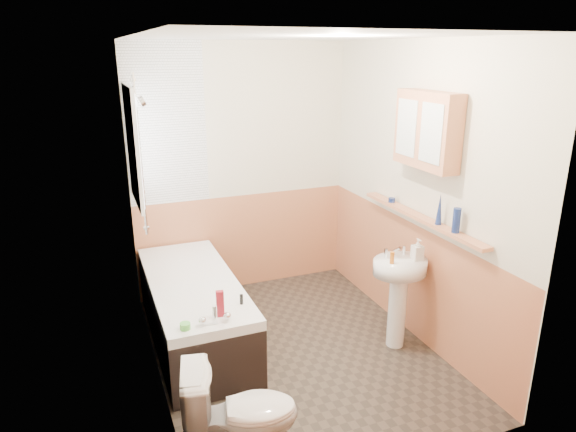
% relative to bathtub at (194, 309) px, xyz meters
% --- Properties ---
extents(floor, '(2.80, 2.80, 0.00)m').
position_rel_bathtub_xyz_m(floor, '(0.73, -0.49, -0.30)').
color(floor, '#2B241E').
rests_on(floor, ground).
extents(ceiling, '(2.80, 2.80, 0.00)m').
position_rel_bathtub_xyz_m(ceiling, '(0.73, -0.49, 2.20)').
color(ceiling, white).
rests_on(ceiling, ground).
extents(wall_back, '(2.20, 0.02, 2.50)m').
position_rel_bathtub_xyz_m(wall_back, '(0.73, 0.92, 0.95)').
color(wall_back, beige).
rests_on(wall_back, ground).
extents(wall_front, '(2.20, 0.02, 2.50)m').
position_rel_bathtub_xyz_m(wall_front, '(0.73, -1.90, 0.95)').
color(wall_front, beige).
rests_on(wall_front, ground).
extents(wall_left, '(0.02, 2.80, 2.50)m').
position_rel_bathtub_xyz_m(wall_left, '(-0.38, -0.49, 0.95)').
color(wall_left, beige).
rests_on(wall_left, ground).
extents(wall_right, '(0.02, 2.80, 2.50)m').
position_rel_bathtub_xyz_m(wall_right, '(1.84, -0.49, 0.95)').
color(wall_right, beige).
rests_on(wall_right, ground).
extents(wainscot_right, '(0.01, 2.80, 1.00)m').
position_rel_bathtub_xyz_m(wainscot_right, '(1.82, -0.49, 0.20)').
color(wainscot_right, '#CC7E53').
rests_on(wainscot_right, wall_right).
extents(wainscot_front, '(2.20, 0.01, 1.00)m').
position_rel_bathtub_xyz_m(wainscot_front, '(0.73, -1.88, 0.20)').
color(wainscot_front, '#CC7E53').
rests_on(wainscot_front, wall_front).
extents(wainscot_back, '(2.20, 0.01, 1.00)m').
position_rel_bathtub_xyz_m(wainscot_back, '(0.73, 0.90, 0.20)').
color(wainscot_back, '#CC7E53').
rests_on(wainscot_back, wall_back).
extents(tile_cladding_left, '(0.01, 2.80, 2.50)m').
position_rel_bathtub_xyz_m(tile_cladding_left, '(-0.36, -0.49, 0.95)').
color(tile_cladding_left, white).
rests_on(tile_cladding_left, wall_left).
extents(tile_return_back, '(0.75, 0.01, 1.50)m').
position_rel_bathtub_xyz_m(tile_return_back, '(0.01, 0.90, 1.45)').
color(tile_return_back, white).
rests_on(tile_return_back, wall_back).
extents(window, '(0.03, 0.79, 0.99)m').
position_rel_bathtub_xyz_m(window, '(-0.33, 0.46, 1.35)').
color(window, white).
rests_on(window, wall_left).
extents(bathtub, '(0.70, 1.76, 0.71)m').
position_rel_bathtub_xyz_m(bathtub, '(0.00, 0.00, 0.00)').
color(bathtub, black).
rests_on(bathtub, floor).
extents(shower_riser, '(0.11, 0.09, 1.28)m').
position_rel_bathtub_xyz_m(shower_riser, '(-0.31, 0.15, 1.42)').
color(shower_riser, silver).
rests_on(shower_riser, wall_left).
extents(toilet, '(0.75, 0.52, 0.67)m').
position_rel_bathtub_xyz_m(toilet, '(-0.03, -1.49, 0.04)').
color(toilet, white).
rests_on(toilet, floor).
extents(sink, '(0.46, 0.37, 0.89)m').
position_rel_bathtub_xyz_m(sink, '(1.57, -0.71, 0.26)').
color(sink, white).
rests_on(sink, floor).
extents(pine_shelf, '(0.10, 1.55, 0.03)m').
position_rel_bathtub_xyz_m(pine_shelf, '(1.77, -0.65, 0.81)').
color(pine_shelf, '#CC7E53').
rests_on(pine_shelf, wall_right).
extents(medicine_cabinet, '(0.16, 0.65, 0.59)m').
position_rel_bathtub_xyz_m(medicine_cabinet, '(1.74, -0.68, 1.53)').
color(medicine_cabinet, '#CC7E53').
rests_on(medicine_cabinet, wall_right).
extents(foam_can, '(0.06, 0.06, 0.19)m').
position_rel_bathtub_xyz_m(foam_can, '(1.77, -1.08, 0.92)').
color(foam_can, navy).
rests_on(foam_can, pine_shelf).
extents(green_bottle, '(0.06, 0.06, 0.25)m').
position_rel_bathtub_xyz_m(green_bottle, '(1.77, -0.88, 0.95)').
color(green_bottle, navy).
rests_on(green_bottle, pine_shelf).
extents(black_jar, '(0.06, 0.06, 0.04)m').
position_rel_bathtub_xyz_m(black_jar, '(1.77, -0.22, 0.84)').
color(black_jar, navy).
rests_on(black_jar, pine_shelf).
extents(soap_bottle, '(0.09, 0.18, 0.08)m').
position_rel_bathtub_xyz_m(soap_bottle, '(1.69, -0.76, 0.53)').
color(soap_bottle, silver).
rests_on(soap_bottle, sink).
extents(clear_bottle, '(0.04, 0.04, 0.10)m').
position_rel_bathtub_xyz_m(clear_bottle, '(1.46, -0.75, 0.54)').
color(clear_bottle, orange).
rests_on(clear_bottle, sink).
extents(blue_gel, '(0.06, 0.04, 0.20)m').
position_rel_bathtub_xyz_m(blue_gel, '(0.06, -0.69, 0.37)').
color(blue_gel, maroon).
rests_on(blue_gel, bathtub).
extents(cream_jar, '(0.08, 0.08, 0.05)m').
position_rel_bathtub_xyz_m(cream_jar, '(-0.21, -0.78, 0.30)').
color(cream_jar, '#59C647').
rests_on(cream_jar, bathtub).
extents(orange_bottle, '(0.03, 0.03, 0.08)m').
position_rel_bathtub_xyz_m(orange_bottle, '(0.26, -0.57, 0.31)').
color(orange_bottle, black).
rests_on(orange_bottle, bathtub).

